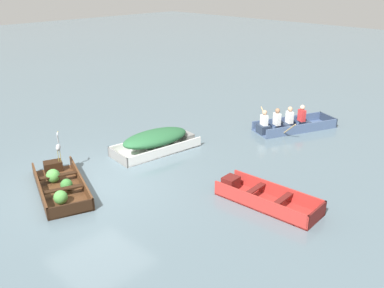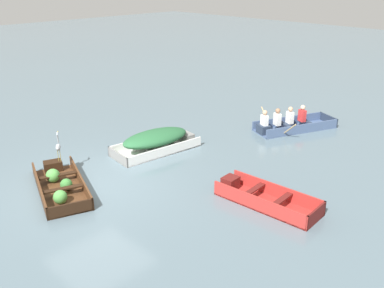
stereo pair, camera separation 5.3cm
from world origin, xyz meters
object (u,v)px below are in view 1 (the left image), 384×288
at_px(skiff_white_mid_moored, 156,140).
at_px(rowboat_slate_blue_with_crew, 289,124).
at_px(skiff_red_near_moored, 263,198).
at_px(heron_on_dinghy, 58,146).
at_px(dinghy_dark_varnish_foreground, 60,185).

distance_m(skiff_white_mid_moored, rowboat_slate_blue_with_crew, 5.21).
bearing_deg(skiff_white_mid_moored, skiff_red_near_moored, -4.11).
height_order(skiff_red_near_moored, heron_on_dinghy, heron_on_dinghy).
bearing_deg(heron_on_dinghy, skiff_red_near_moored, 28.54).
bearing_deg(rowboat_slate_blue_with_crew, heron_on_dinghy, -108.21).
height_order(dinghy_dark_varnish_foreground, rowboat_slate_blue_with_crew, rowboat_slate_blue_with_crew).
bearing_deg(skiff_white_mid_moored, rowboat_slate_blue_with_crew, 67.44).
xyz_separation_m(dinghy_dark_varnish_foreground, skiff_white_mid_moored, (-0.18, 3.62, 0.25)).
bearing_deg(dinghy_dark_varnish_foreground, skiff_red_near_moored, 37.10).
bearing_deg(rowboat_slate_blue_with_crew, dinghy_dark_varnish_foreground, -102.15).
height_order(dinghy_dark_varnish_foreground, heron_on_dinghy, heron_on_dinghy).
relative_size(skiff_white_mid_moored, heron_on_dinghy, 3.57).
distance_m(skiff_red_near_moored, rowboat_slate_blue_with_crew, 5.73).
xyz_separation_m(skiff_red_near_moored, rowboat_slate_blue_with_crew, (-2.54, 5.13, 0.09)).
distance_m(skiff_red_near_moored, heron_on_dinghy, 5.91).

